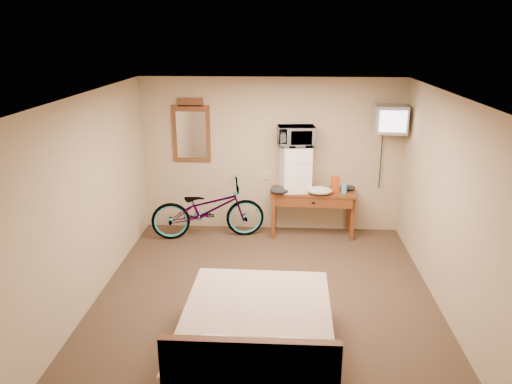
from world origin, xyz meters
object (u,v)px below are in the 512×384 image
Objects in this scene: blue_cup at (344,188)px; crt_television at (390,119)px; mini_fridge at (295,168)px; bicycle at (208,209)px; microwave at (296,136)px; desk at (313,199)px; bed at (256,340)px; wall_mirror at (191,131)px.

crt_television reaches higher than blue_cup.
mini_fridge reaches higher than bicycle.
desk is at bearing -13.38° from microwave.
bed is at bearing -103.03° from microwave.
microwave is 1.69m from wall_mirror.
microwave is 0.31× the size of bicycle.
microwave is at bearing 56.35° from mini_fridge.
mini_fridge is 4.84× the size of blue_cup.
blue_cup is at bearing -7.71° from wall_mirror.
wall_mirror is (-2.44, 0.33, 0.82)m from blue_cup.
wall_mirror is (-3.08, 0.25, -0.27)m from crt_television.
blue_cup is at bearing 70.11° from bed.
blue_cup is 2.60m from wall_mirror.
mini_fridge is at bearing 172.90° from blue_cup.
bed is (-1.84, -3.40, -1.61)m from crt_television.
blue_cup is at bearing -7.10° from mini_fridge.
wall_mirror reaches higher than bed.
blue_cup is 2.18m from bicycle.
wall_mirror is 1.28m from bicycle.
desk is 2.34× the size of crt_television.
mini_fridge is 1.23× the size of crt_television.
desk is at bearing 78.02° from bed.
bed is (-0.43, -3.42, -1.33)m from microwave.
crt_television is at bearing -97.22° from bicycle.
mini_fridge is at bearing -92.81° from bicycle.
mini_fridge is 0.52m from microwave.
bicycle is at bearing -171.92° from mini_fridge.
microwave reaches higher than bed.
crt_television is at bearing -6.49° from microwave.
wall_mirror reaches higher than crt_television.
microwave is at bearing 82.78° from bed.
bed is (-0.72, -3.38, -0.33)m from desk.
crt_television reaches higher than bed.
desk is 2.22m from wall_mirror.
bicycle is 3.36m from bed.
blue_cup is at bearing -6.84° from desk.
microwave is at bearing 172.89° from blue_cup.
crt_television reaches higher than bicycle.
crt_television is 0.30× the size of bed.
microwave is 0.28× the size of bed.
wall_mirror is (-1.67, 0.23, 0.01)m from microwave.
wall_mirror is at bearing 172.29° from blue_cup.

